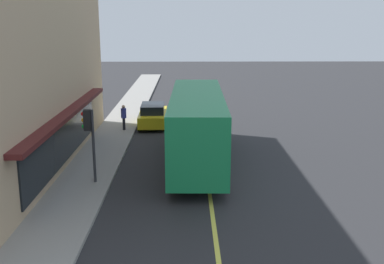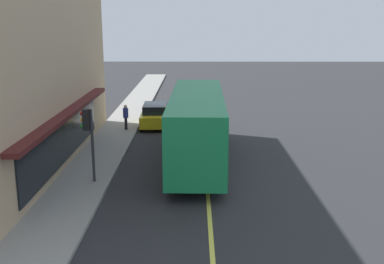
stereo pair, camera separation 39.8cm
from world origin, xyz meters
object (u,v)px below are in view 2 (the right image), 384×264
traffic_light (88,128)px  pedestrian_by_curb (126,115)px  bus (197,124)px  car_yellow (155,115)px

traffic_light → pedestrian_by_curb: bearing=-0.8°
bus → pedestrian_by_curb: (6.56, 4.52, -0.88)m
bus → pedestrian_by_curb: bus is taller
traffic_light → pedestrian_by_curb: 9.85m
bus → pedestrian_by_curb: size_ratio=6.96×
traffic_light → car_yellow: size_ratio=0.74×
traffic_light → car_yellow: 11.74m
traffic_light → pedestrian_by_curb: traffic_light is taller
bus → car_yellow: (8.26, 2.79, -1.24)m
car_yellow → traffic_light: bearing=170.7°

